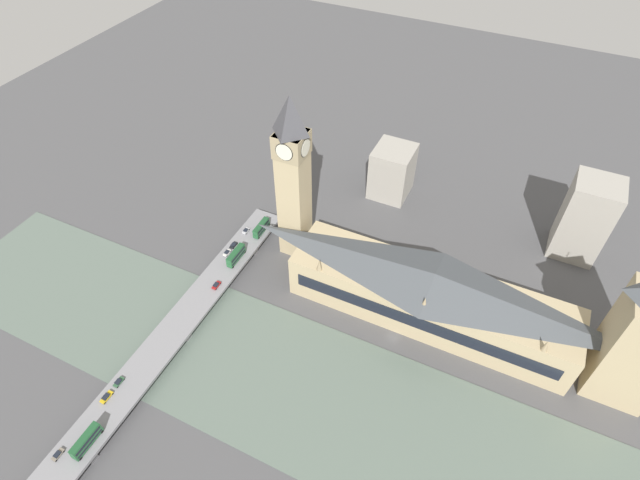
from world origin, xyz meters
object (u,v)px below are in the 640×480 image
(double_decker_bus_lead, at_px, (261,228))
(car_northbound_mid, at_px, (246,231))
(parliament_hall, at_px, (430,296))
(car_southbound_mid, at_px, (119,382))
(car_southbound_lead, at_px, (216,285))
(car_southbound_tail, at_px, (58,455))
(road_bridge, at_px, (176,329))
(car_northbound_lead, at_px, (227,253))
(double_decker_bus_rear, at_px, (236,255))
(car_northbound_tail, at_px, (233,245))
(clock_tower, at_px, (293,176))
(car_southbound_extra, at_px, (106,397))
(double_decker_bus_mid, at_px, (86,441))

(double_decker_bus_lead, height_order, car_northbound_mid, double_decker_bus_lead)
(parliament_hall, distance_m, car_southbound_mid, 116.04)
(car_southbound_lead, xyz_separation_m, car_southbound_tail, (-78.25, 6.23, -0.07))
(road_bridge, xyz_separation_m, car_northbound_lead, (40.82, 3.22, 1.59))
(double_decker_bus_rear, distance_m, car_northbound_tail, 8.55)
(clock_tower, distance_m, car_southbound_mid, 97.78)
(parliament_hall, height_order, car_southbound_mid, parliament_hall)
(parliament_hall, bearing_deg, car_southbound_extra, 133.66)
(clock_tower, distance_m, car_northbound_mid, 42.53)
(double_decker_bus_lead, distance_m, car_southbound_tail, 114.05)
(car_northbound_tail, xyz_separation_m, car_southbound_tail, (-100.60, 0.25, -0.06))
(car_northbound_tail, distance_m, car_southbound_mid, 73.16)
(car_southbound_lead, relative_size, car_southbound_tail, 1.04)
(car_northbound_lead, distance_m, car_southbound_lead, 18.32)
(car_southbound_mid, height_order, car_southbound_tail, car_southbound_mid)
(double_decker_bus_rear, bearing_deg, car_northbound_mid, 18.11)
(car_northbound_lead, relative_size, car_southbound_extra, 0.85)
(car_northbound_tail, height_order, car_southbound_extra, car_southbound_extra)
(car_southbound_extra, bearing_deg, road_bridge, -5.49)
(parliament_hall, height_order, car_northbound_tail, parliament_hall)
(clock_tower, bearing_deg, car_northbound_lead, 130.69)
(car_northbound_lead, xyz_separation_m, car_southbound_extra, (-74.26, -0.00, 0.02))
(double_decker_bus_rear, bearing_deg, car_southbound_tail, 176.52)
(double_decker_bus_mid, bearing_deg, car_southbound_lead, -0.14)
(car_southbound_lead, bearing_deg, car_northbound_mid, 10.21)
(road_bridge, relative_size, car_southbound_extra, 30.31)
(car_southbound_mid, bearing_deg, double_decker_bus_rear, -4.87)
(car_southbound_extra, bearing_deg, double_decker_bus_lead, -4.06)
(double_decker_bus_mid, bearing_deg, car_northbound_lead, 3.78)
(road_bridge, height_order, double_decker_bus_rear, double_decker_bus_rear)
(car_southbound_tail, relative_size, car_southbound_extra, 0.86)
(road_bridge, bearing_deg, car_northbound_lead, 4.50)
(road_bridge, height_order, car_southbound_lead, car_southbound_lead)
(parliament_hall, height_order, car_southbound_extra, parliament_hall)
(parliament_hall, height_order, clock_tower, clock_tower)
(parliament_hall, bearing_deg, double_decker_bus_lead, 83.03)
(car_southbound_lead, distance_m, car_southbound_mid, 51.18)
(car_northbound_lead, height_order, car_northbound_mid, car_northbound_lead)
(double_decker_bus_lead, bearing_deg, road_bridge, 176.75)
(car_northbound_mid, bearing_deg, double_decker_bus_mid, -176.87)
(car_northbound_tail, bearing_deg, parliament_hall, -87.73)
(car_southbound_lead, bearing_deg, car_southbound_extra, 173.94)
(car_southbound_mid, bearing_deg, car_northbound_lead, -0.13)
(clock_tower, xyz_separation_m, double_decker_bus_lead, (-1.70, 16.68, -33.50))
(parliament_hall, distance_m, clock_tower, 70.32)
(double_decker_bus_lead, distance_m, double_decker_bus_mid, 107.10)
(double_decker_bus_rear, relative_size, car_southbound_tail, 2.76)
(car_southbound_tail, height_order, car_southbound_extra, car_southbound_extra)
(car_southbound_lead, bearing_deg, car_southbound_tail, 175.45)
(car_southbound_lead, distance_m, car_southbound_extra, 57.28)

